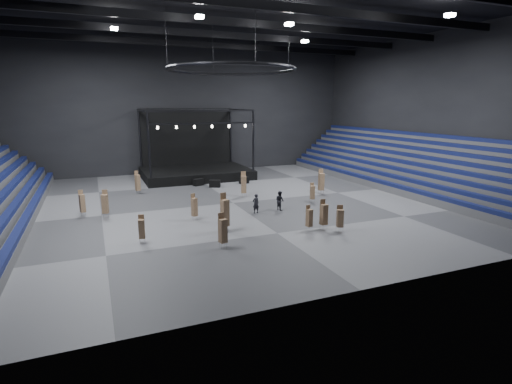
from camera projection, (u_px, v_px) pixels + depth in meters
name	position (u px, v px, depth m)	size (l,w,h in m)	color
floor	(233.00, 203.00, 40.43)	(50.00, 50.00, 0.00)	#555558
ceiling	(231.00, 13.00, 36.55)	(50.00, 42.00, 0.20)	black
wall_back	(185.00, 110.00, 57.47)	(50.00, 0.20, 18.00)	black
wall_front	(371.00, 121.00, 19.51)	(50.00, 0.20, 18.00)	black
wall_right	(430.00, 111.00, 47.73)	(0.20, 42.00, 18.00)	black
bleachers_right	(411.00, 172.00, 48.53)	(7.20, 40.00, 6.40)	#4A4A4C
stage	(194.00, 166.00, 54.79)	(14.00, 10.00, 9.20)	black
truss_ring	(231.00, 69.00, 37.63)	(12.30, 12.30, 5.15)	black
roof_girders	(231.00, 22.00, 36.72)	(49.00, 30.35, 0.70)	black
floodlights	(246.00, 21.00, 33.24)	(28.60, 16.60, 0.25)	white
flight_case_left	(198.00, 182.00, 48.96)	(1.26, 0.63, 0.84)	black
flight_case_mid	(215.00, 184.00, 48.00)	(1.31, 0.66, 0.88)	black
flight_case_right	(244.00, 180.00, 50.31)	(1.19, 0.59, 0.79)	black
chair_stack_0	(138.00, 182.00, 44.26)	(0.60, 0.60, 2.59)	silver
chair_stack_1	(312.00, 192.00, 40.49)	(0.49, 0.49, 2.01)	silver
chair_stack_2	(82.00, 203.00, 35.49)	(0.54, 0.54, 2.36)	silver
chair_stack_3	(142.00, 228.00, 28.55)	(0.50, 0.50, 2.09)	silver
chair_stack_4	(194.00, 207.00, 34.23)	(0.55, 0.55, 2.33)	silver
chair_stack_5	(340.00, 218.00, 31.08)	(0.63, 0.63, 2.13)	silver
chair_stack_6	(223.00, 230.00, 27.51)	(0.59, 0.59, 2.51)	silver
chair_stack_7	(322.00, 180.00, 46.23)	(0.51, 0.51, 2.36)	silver
chair_stack_8	(105.00, 203.00, 34.91)	(0.62, 0.62, 2.50)	silver
chair_stack_9	(324.00, 214.00, 31.64)	(0.53, 0.53, 2.44)	silver
chair_stack_10	(309.00, 217.00, 31.37)	(0.49, 0.49, 2.06)	silver
chair_stack_11	(225.00, 212.00, 31.11)	(0.66, 0.66, 3.08)	silver
chair_stack_12	(321.00, 181.00, 44.21)	(0.53, 0.53, 2.81)	silver
chair_stack_13	(244.00, 184.00, 42.80)	(0.64, 0.64, 2.75)	silver
man_center	(256.00, 204.00, 36.46)	(0.66, 0.43, 1.80)	black
crew_member	(280.00, 200.00, 37.57)	(0.89, 0.69, 1.83)	black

